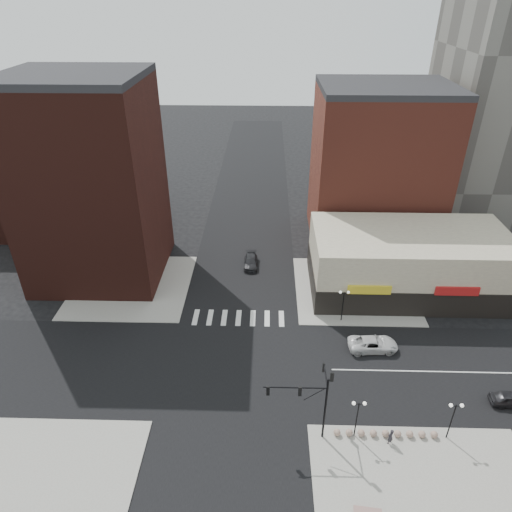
{
  "coord_description": "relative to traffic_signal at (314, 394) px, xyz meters",
  "views": [
    {
      "loc": [
        3.14,
        -34.5,
        33.95
      ],
      "look_at": [
        2.09,
        4.16,
        11.0
      ],
      "focal_mm": 32.0,
      "sensor_mm": 36.0,
      "label": 1
    }
  ],
  "objects": [
    {
      "name": "sidewalk_ne",
      "position": [
        7.26,
        22.33,
        -4.9
      ],
      "size": [
        15.0,
        15.0,
        0.12
      ],
      "primitive_type": "cube",
      "color": "gray",
      "rests_on": "ground"
    },
    {
      "name": "traffic_signal",
      "position": [
        0.0,
        0.0,
        0.0
      ],
      "size": [
        5.59,
        3.09,
        7.77
      ],
      "color": "black",
      "rests_on": "ground"
    },
    {
      "name": "building_ne_row",
      "position": [
        13.76,
        22.83,
        -1.66
      ],
      "size": [
        24.2,
        12.2,
        8.0
      ],
      "color": "beige",
      "rests_on": "ground"
    },
    {
      "name": "street_lamp_ne",
      "position": [
        4.76,
        15.83,
        -1.67
      ],
      "size": [
        1.22,
        0.32,
        4.16
      ],
      "color": "black",
      "rests_on": "sidewalk_ne"
    },
    {
      "name": "bollard_row",
      "position": [
        6.46,
        -0.17,
        -4.53
      ],
      "size": [
        9.02,
        0.62,
        0.62
      ],
      "color": "gray",
      "rests_on": "sidewalk_se"
    },
    {
      "name": "road_ns",
      "position": [
        -7.24,
        7.83,
        -4.95
      ],
      "size": [
        14.0,
        200.0,
        0.02
      ],
      "primitive_type": "cube",
      "color": "black",
      "rests_on": "ground"
    },
    {
      "name": "street_lamp_se_a",
      "position": [
        3.76,
        -0.17,
        -1.67
      ],
      "size": [
        1.22,
        0.32,
        4.16
      ],
      "color": "black",
      "rests_on": "sidewalk_se"
    },
    {
      "name": "dark_sedan_east",
      "position": [
        19.03,
        3.79,
        -4.29
      ],
      "size": [
        3.97,
        1.71,
        1.34
      ],
      "primitive_type": "imported",
      "rotation": [
        0.0,
        0.0,
        1.54
      ],
      "color": "black",
      "rests_on": "ground"
    },
    {
      "name": "white_suv",
      "position": [
        7.5,
        11.04,
        -4.22
      ],
      "size": [
        5.44,
        2.76,
        1.48
      ],
      "primitive_type": "imported",
      "rotation": [
        0.0,
        0.0,
        1.63
      ],
      "color": "silver",
      "rests_on": "ground"
    },
    {
      "name": "street_lamp_se_b",
      "position": [
        11.76,
        -0.17,
        -1.67
      ],
      "size": [
        1.22,
        0.32,
        4.16
      ],
      "color": "black",
      "rests_on": "sidewalk_se"
    },
    {
      "name": "building_ne_midrise",
      "position": [
        11.76,
        37.33,
        6.04
      ],
      "size": [
        18.0,
        15.0,
        22.0
      ],
      "primitive_type": "cube",
      "color": "brown",
      "rests_on": "ground"
    },
    {
      "name": "sidewalk_nw",
      "position": [
        -21.74,
        22.33,
        -4.9
      ],
      "size": [
        15.0,
        15.0,
        0.12
      ],
      "primitive_type": "cube",
      "color": "gray",
      "rests_on": "ground"
    },
    {
      "name": "ground",
      "position": [
        -7.24,
        7.83,
        -4.96
      ],
      "size": [
        240.0,
        240.0,
        0.0
      ],
      "primitive_type": "plane",
      "color": "black",
      "rests_on": "ground"
    },
    {
      "name": "pedestrian",
      "position": [
        6.66,
        -0.87,
        -4.03
      ],
      "size": [
        0.71,
        0.66,
        1.63
      ],
      "primitive_type": "imported",
      "rotation": [
        0.0,
        0.0,
        3.77
      ],
      "color": "#27242A",
      "rests_on": "sidewalk_se"
    },
    {
      "name": "building_nw_low",
      "position": [
        -39.24,
        41.83,
        1.04
      ],
      "size": [
        20.0,
        18.0,
        12.0
      ],
      "primitive_type": "cube",
      "color": "#391712",
      "rests_on": "ground"
    },
    {
      "name": "sidewalk_sw",
      "position": [
        -21.74,
        -6.67,
        -4.9
      ],
      "size": [
        15.0,
        15.0,
        0.12
      ],
      "primitive_type": "cube",
      "color": "gray",
      "rests_on": "ground"
    },
    {
      "name": "dark_sedan_north",
      "position": [
        -6.31,
        27.83,
        -4.3
      ],
      "size": [
        1.86,
        4.54,
        1.32
      ],
      "primitive_type": "imported",
      "rotation": [
        0.0,
        0.0,
        0.0
      ],
      "color": "black",
      "rests_on": "ground"
    },
    {
      "name": "road_ew",
      "position": [
        -7.24,
        7.83,
        -4.95
      ],
      "size": [
        200.0,
        14.0,
        0.02
      ],
      "primitive_type": "cube",
      "color": "black",
      "rests_on": "ground"
    },
    {
      "name": "sidewalk_se",
      "position": [
        8.76,
        -6.17,
        -4.9
      ],
      "size": [
        18.0,
        14.0,
        0.12
      ],
      "primitive_type": "cube",
      "color": "gray",
      "rests_on": "ground"
    },
    {
      "name": "building_nw",
      "position": [
        -26.24,
        26.33,
        7.54
      ],
      "size": [
        16.0,
        15.0,
        25.0
      ],
      "primitive_type": "cube",
      "color": "#391712",
      "rests_on": "ground"
    }
  ]
}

